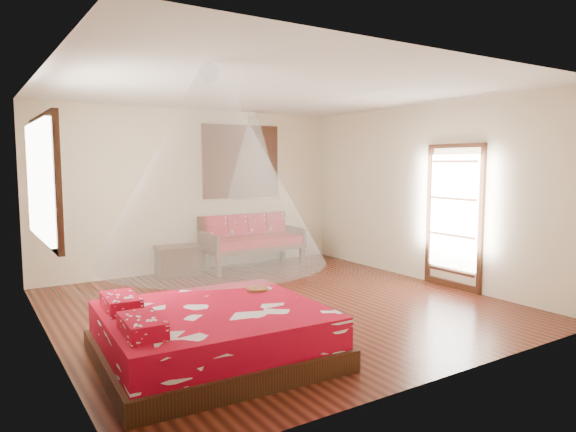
% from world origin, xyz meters
% --- Properties ---
extents(room, '(5.54, 5.54, 2.84)m').
position_xyz_m(room, '(0.00, 0.00, 1.40)').
color(room, '#33110B').
rests_on(room, ground).
extents(bed, '(2.17, 1.98, 0.64)m').
position_xyz_m(bed, '(-1.52, -1.27, 0.25)').
color(bed, black).
rests_on(bed, floor).
extents(daybed, '(1.79, 0.80, 0.95)m').
position_xyz_m(daybed, '(0.89, 2.38, 0.52)').
color(daybed, black).
rests_on(daybed, floor).
extents(storage_chest, '(0.75, 0.58, 0.49)m').
position_xyz_m(storage_chest, '(-0.46, 2.45, 0.25)').
color(storage_chest, black).
rests_on(storage_chest, floor).
extents(shutter_panel, '(1.52, 0.06, 1.32)m').
position_xyz_m(shutter_panel, '(0.89, 2.72, 1.90)').
color(shutter_panel, black).
rests_on(shutter_panel, wall_back).
extents(window_left, '(0.10, 1.74, 1.34)m').
position_xyz_m(window_left, '(-2.71, 0.20, 1.70)').
color(window_left, black).
rests_on(window_left, wall_left).
extents(glazed_door, '(0.08, 1.02, 2.16)m').
position_xyz_m(glazed_door, '(2.72, -0.60, 1.07)').
color(glazed_door, black).
rests_on(glazed_door, floor).
extents(wine_tray, '(0.24, 0.24, 0.19)m').
position_xyz_m(wine_tray, '(-0.80, -0.88, 0.55)').
color(wine_tray, brown).
rests_on(wine_tray, bed).
extents(mosquito_net_main, '(2.14, 2.14, 1.80)m').
position_xyz_m(mosquito_net_main, '(-1.50, -1.27, 1.85)').
color(mosquito_net_main, white).
rests_on(mosquito_net_main, ceiling).
extents(mosquito_net_daybed, '(0.94, 0.94, 1.50)m').
position_xyz_m(mosquito_net_daybed, '(0.89, 2.25, 2.00)').
color(mosquito_net_daybed, white).
rests_on(mosquito_net_daybed, ceiling).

